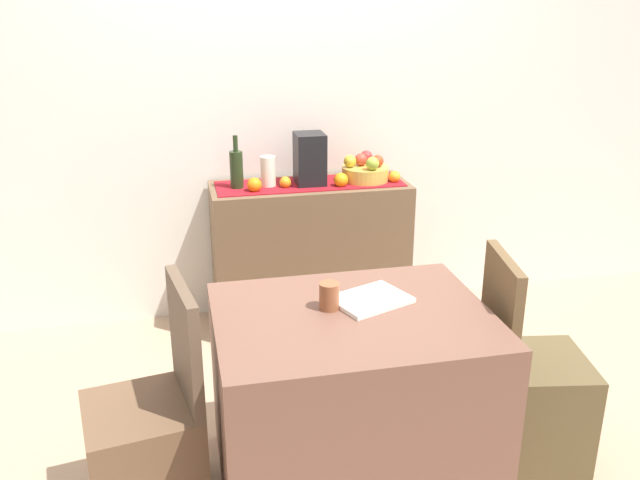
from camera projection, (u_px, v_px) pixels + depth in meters
name	position (u px, v px, depth m)	size (l,w,h in m)	color
ground_plane	(330.00, 409.00, 3.22)	(6.40, 6.40, 0.02)	tan
room_wall_rear	(284.00, 87.00, 3.83)	(6.40, 0.06, 2.70)	silver
sideboard_console	(310.00, 254.00, 3.93)	(1.11, 0.42, 0.84)	brown
table_runner	(310.00, 184.00, 3.79)	(1.04, 0.32, 0.01)	maroon
fruit_bowl	(365.00, 173.00, 3.84)	(0.27, 0.27, 0.08)	gold
apple_right	(361.00, 160.00, 3.83)	(0.07, 0.07, 0.07)	#B53C2A
apple_upper	(378.00, 161.00, 3.81)	(0.07, 0.07, 0.07)	#AD391B
apple_rear	(372.00, 164.00, 3.73)	(0.07, 0.07, 0.07)	#95AD36
apple_front	(350.00, 161.00, 3.79)	(0.07, 0.07, 0.07)	gold
apple_center	(366.00, 157.00, 3.89)	(0.07, 0.07, 0.07)	#B32B2B
wine_bottle	(236.00, 169.00, 3.67)	(0.07, 0.07, 0.30)	#233218
coffee_maker	(310.00, 159.00, 3.74)	(0.16, 0.18, 0.29)	black
ceramic_vase	(268.00, 172.00, 3.71)	(0.08, 0.08, 0.17)	silver
orange_loose_near_bowl	(341.00, 180.00, 3.73)	(0.08, 0.08, 0.08)	orange
orange_loose_mid	(285.00, 182.00, 3.71)	(0.06, 0.06, 0.06)	orange
orange_loose_end	(254.00, 185.00, 3.63)	(0.08, 0.08, 0.08)	orange
orange_loose_far	(395.00, 177.00, 3.81)	(0.07, 0.07, 0.07)	orange
dining_table	(351.00, 400.00, 2.62)	(1.02, 0.79, 0.74)	brown
open_book	(370.00, 299.00, 2.59)	(0.28, 0.21, 0.02)	white
coffee_cup	(329.00, 296.00, 2.52)	(0.08, 0.08, 0.10)	brown
chair_near_window	(149.00, 448.00, 2.51)	(0.46, 0.46, 0.90)	brown
chair_by_corner	(530.00, 398.00, 2.82)	(0.46, 0.46, 0.90)	brown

